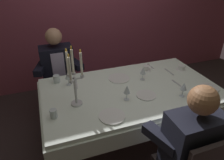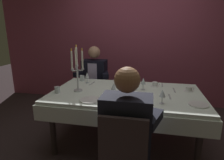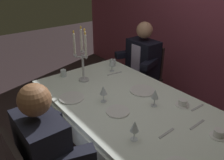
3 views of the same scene
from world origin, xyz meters
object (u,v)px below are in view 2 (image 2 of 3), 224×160
Objects in this scene: dinner_plate_0 at (125,86)px; seated_diner_0 at (95,74)px; water_tumbler_1 at (57,90)px; dinner_plate_2 at (90,100)px; coffee_cup_0 at (155,84)px; wine_glass_2 at (143,81)px; seated_diner_1 at (126,126)px; wine_glass_1 at (87,75)px; water_tumbler_0 at (82,78)px; coffee_cup_1 at (189,89)px; dinner_plate_1 at (131,97)px; wine_glass_3 at (114,87)px; wine_glass_0 at (162,94)px; candelabra at (77,71)px; dining_table at (126,101)px; dinner_plate_3 at (198,105)px.

seated_diner_0 reaches higher than dinner_plate_0.
dinner_plate_2 is at bearing -18.99° from water_tumbler_1.
coffee_cup_0 is 0.11× the size of seated_diner_0.
wine_glass_2 is at bearing 18.63° from water_tumbler_1.
seated_diner_0 is at bearing 114.50° from seated_diner_1.
wine_glass_1 is at bearing 168.54° from wine_glass_2.
coffee_cup_1 is (1.54, -0.21, -0.02)m from water_tumbler_0.
water_tumbler_1 is at bearing -165.71° from coffee_cup_1.
water_tumbler_0 is at bearing 166.60° from dinner_plate_0.
water_tumbler_1 reaches higher than dinner_plate_1.
seated_diner_0 is (0.16, 1.11, -0.05)m from water_tumbler_1.
coffee_cup_0 is 1.19m from seated_diner_0.
dinner_plate_2 is 0.78m from wine_glass_2.
coffee_cup_0 is (0.49, 0.52, -0.09)m from wine_glass_3.
seated_diner_1 is at bearing -121.85° from coffee_cup_1.
water_tumbler_1 is at bearing -176.92° from wine_glass_3.
wine_glass_0 is at bearing -63.56° from wine_glass_2.
dinner_plate_0 is at bearing 63.75° from dinner_plate_2.
wine_glass_3 is 0.13× the size of seated_diner_1.
water_tumbler_0 is 1.56m from coffee_cup_1.
coffee_cup_1 is (1.41, 0.29, -0.24)m from candelabra.
dining_table is at bearing 54.63° from wine_glass_3.
coffee_cup_0 is (0.28, 0.53, 0.02)m from dinner_plate_1.
candelabra is 0.57m from water_tumbler_0.
wine_glass_2 reaches higher than dinner_plate_1.
water_tumbler_1 is at bearing -149.98° from dinner_plate_0.
seated_diner_1 is at bearing -47.04° from candelabra.
seated_diner_1 is (0.97, -0.67, -0.05)m from water_tumbler_1.
dinner_plate_2 is at bearing -134.83° from coffee_cup_0.
wine_glass_2 reaches higher than dinner_plate_0.
candelabra reaches higher than wine_glass_2.
wine_glass_2 is at bearing 42.75° from dinner_plate_2.
wine_glass_0 is 1.00× the size of wine_glass_3.
dinner_plate_3 is (0.81, -0.28, 0.13)m from dining_table.
water_tumbler_0 reaches higher than dinner_plate_1.
water_tumbler_1 is (-0.85, -0.22, 0.16)m from dining_table.
wine_glass_1 is at bearing 157.72° from dinner_plate_3.
dining_table is 11.83× the size of wine_glass_2.
water_tumbler_0 is 0.64× the size of coffee_cup_1.
water_tumbler_1 is 0.07× the size of seated_diner_0.
dinner_plate_3 is 1.66m from water_tumbler_1.
seated_diner_0 is at bearing 82.59° from water_tumbler_0.
dinner_plate_3 is at bearing 40.93° from seated_diner_1.
wine_glass_2 is 1.00× the size of wine_glass_3.
water_tumbler_1 reaches higher than dinner_plate_2.
seated_diner_1 is (0.12, -0.89, 0.11)m from dining_table.
wine_glass_1 reaches higher than coffee_cup_1.
dinner_plate_3 is 1.56m from wine_glass_1.
candelabra is 3.66× the size of wine_glass_0.
dinner_plate_1 is 0.39m from wine_glass_0.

